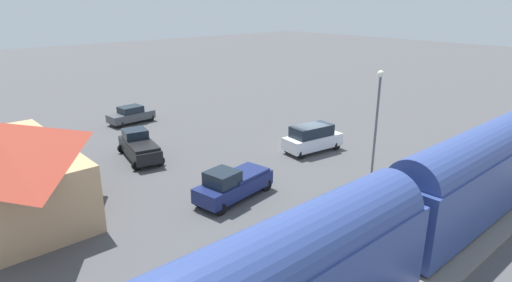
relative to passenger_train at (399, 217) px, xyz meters
name	(u,v)px	position (x,y,z in m)	size (l,w,h in m)	color
ground_plane	(310,148)	(14.00, -10.14, -2.86)	(200.00, 200.00, 0.00)	#4C4C4F
railway_track	(485,204)	(0.00, -10.14, -2.76)	(4.80, 70.00, 0.30)	slate
platform	(423,183)	(4.00, -10.14, -2.71)	(3.20, 46.00, 0.30)	#B7B2A8
passenger_train	(399,217)	(0.00, 0.00, 0.00)	(2.93, 32.95, 4.98)	#33478C
pedestrian_on_platform	(401,171)	(4.65, -8.34, -1.58)	(0.36, 0.36, 1.71)	brown
pedestrian_waiting_far	(459,153)	(3.73, -14.57, -1.58)	(0.36, 0.36, 1.71)	brown
pickup_navy	(233,184)	(10.74, 0.74, -1.83)	(2.79, 5.64, 2.14)	navy
pickup_black	(139,146)	(21.11, 1.76, -1.83)	(5.68, 3.29, 2.14)	black
suv_white	(312,138)	(13.35, -9.58, -1.71)	(2.56, 5.11, 2.22)	white
sedan_charcoal	(131,115)	(30.95, -2.32, -1.98)	(2.15, 4.62, 1.74)	#47494F
light_pole_near_platform	(377,113)	(6.80, -8.32, 1.91)	(0.44, 0.44, 7.54)	#515156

